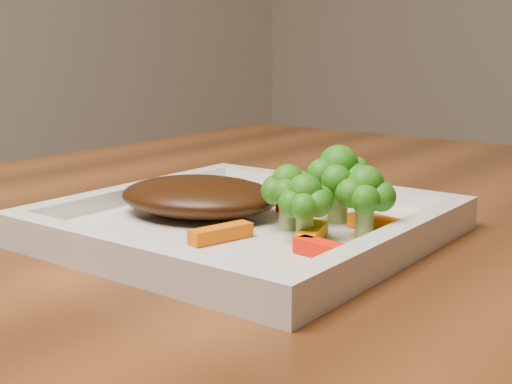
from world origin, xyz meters
The scene contains 11 objects.
plate centered at (-0.32, -0.37, 0.76)m, with size 0.27×0.27×0.01m, color silver.
steak centered at (-0.37, -0.37, 0.78)m, with size 0.13×0.10×0.03m, color #321807.
broccoli_0 centered at (-0.27, -0.32, 0.80)m, with size 0.06×0.06×0.07m, color #1E7814, non-canonical shape.
broccoli_1 centered at (-0.23, -0.35, 0.79)m, with size 0.05×0.05×0.06m, color #216C12, non-canonical shape.
broccoli_2 centered at (-0.26, -0.38, 0.79)m, with size 0.05×0.05×0.06m, color #1B6A11, non-canonical shape.
broccoli_3 centered at (-0.28, -0.37, 0.79)m, with size 0.05×0.05×0.06m, color #106213, non-canonical shape.
carrot_1 centered at (-0.22, -0.41, 0.77)m, with size 0.05×0.01×0.01m, color #F61904.
carrot_2 centered at (-0.30, -0.42, 0.77)m, with size 0.05×0.01×0.01m, color #DC5B03.
carrot_3 centered at (-0.22, -0.33, 0.77)m, with size 0.06×0.02×0.01m, color #FF6504.
carrot_4 centered at (-0.30, -0.30, 0.77)m, with size 0.06×0.02×0.01m, color red.
carrot_5 centered at (-0.25, -0.38, 0.77)m, with size 0.05×0.01×0.01m, color orange.
Camera 1 is at (0.01, -0.79, 0.90)m, focal length 50.00 mm.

